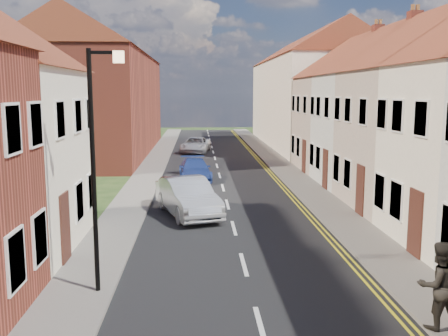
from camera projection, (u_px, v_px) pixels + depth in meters
road at (227, 205)px, 22.75m from camera, size 7.00×90.00×0.02m
pavement_left at (130, 205)px, 22.50m from camera, size 1.80×90.00×0.12m
pavement_right at (323, 202)px, 22.97m from camera, size 1.80×90.00×0.12m
cottage_r_pink at (444, 107)px, 21.48m from camera, size 8.30×6.00×9.00m
cottage_r_white_far at (395, 103)px, 26.81m from camera, size 8.30×5.20×9.00m
cottage_r_cream_far at (362, 102)px, 32.14m from camera, size 8.30×6.00×9.00m
block_right_far at (310, 90)px, 47.12m from camera, size 8.30×24.20×10.50m
block_left_far at (101, 89)px, 41.19m from camera, size 8.30×24.20×10.50m
lamppost at (96, 157)px, 12.14m from camera, size 0.88×0.15×6.00m
car_mid at (188, 197)px, 20.72m from camera, size 3.03×5.03×1.57m
car_far at (195, 169)px, 29.11m from camera, size 2.07×4.36×1.23m
car_distant at (196, 145)px, 42.31m from camera, size 2.79×4.92×1.30m
pedestrian_right at (438, 285)px, 10.50m from camera, size 0.98×0.79×1.89m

